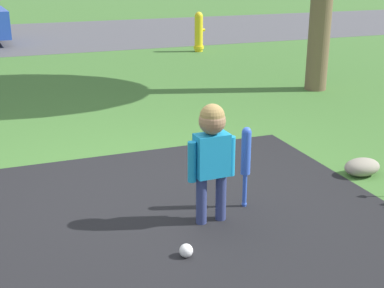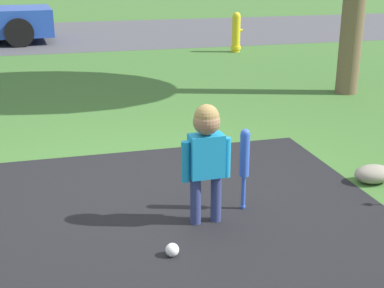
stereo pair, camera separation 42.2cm
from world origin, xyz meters
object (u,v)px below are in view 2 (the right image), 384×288
(child, at_px, (206,148))
(fire_hydrant, at_px, (236,33))
(baseball_bat, at_px, (244,158))
(sports_ball, at_px, (172,250))

(child, bearing_deg, fire_hydrant, 66.99)
(child, xyz_separation_m, baseball_bat, (0.35, 0.14, -0.16))
(child, height_order, sports_ball, child)
(baseball_bat, height_order, fire_hydrant, fire_hydrant)
(sports_ball, distance_m, fire_hydrant, 8.38)
(child, distance_m, fire_hydrant, 7.87)
(child, bearing_deg, sports_ball, -132.64)
(baseball_bat, relative_size, fire_hydrant, 0.80)
(child, bearing_deg, baseball_bat, 20.05)
(baseball_bat, height_order, sports_ball, baseball_bat)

